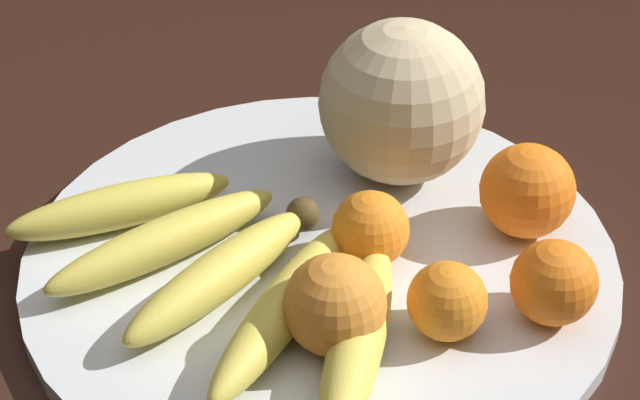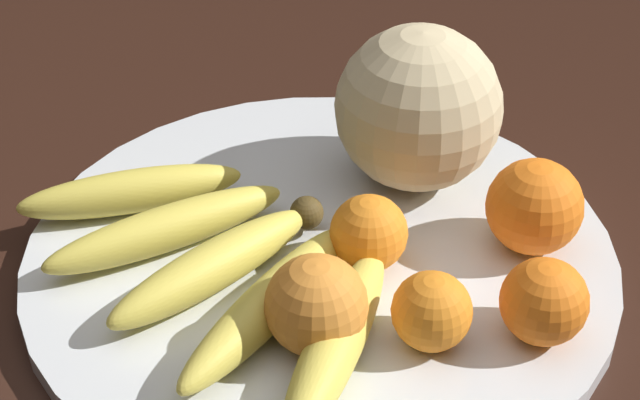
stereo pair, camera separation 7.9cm
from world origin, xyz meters
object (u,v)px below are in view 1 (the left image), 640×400
fruit_bowl (320,259)px  banana_bunch (229,273)px  kitchen_table (349,382)px  orange_back_right (335,305)px  melon (402,102)px  orange_front_right (447,301)px  orange_front_left (370,229)px  orange_back_left (527,191)px  orange_mid_center (554,282)px

fruit_bowl → banana_bunch: (0.04, -0.07, 0.03)m
kitchen_table → orange_back_right: size_ratio=22.95×
melon → orange_front_right: bearing=4.0°
orange_front_left → orange_front_right: bearing=30.4°
kitchen_table → orange_front_right: orange_front_right is taller
orange_back_left → orange_back_right: bearing=-51.8°
orange_back_right → banana_bunch: bearing=-126.6°
orange_front_left → orange_back_left: 0.13m
banana_bunch → melon: bearing=179.1°
banana_bunch → orange_back_right: bearing=95.1°
fruit_bowl → melon: (-0.11, 0.07, 0.08)m
kitchen_table → orange_front_left: 0.13m
kitchen_table → orange_front_left: (-0.04, 0.02, 0.12)m
orange_mid_center → orange_back_right: 0.16m
melon → orange_back_left: (0.08, 0.09, -0.03)m
kitchen_table → orange_front_left: orange_front_left is taller
melon → orange_back_right: melon is taller
melon → orange_mid_center: size_ratio=2.21×
kitchen_table → banana_bunch: size_ratio=5.36×
orange_front_left → orange_back_left: (-0.03, 0.12, 0.01)m
orange_back_right → kitchen_table: bearing=162.6°
orange_back_right → fruit_bowl: bearing=-176.5°
orange_front_right → fruit_bowl: bearing=-137.0°
orange_back_left → orange_back_right: 0.20m
orange_front_left → orange_back_right: (0.09, -0.03, 0.01)m
orange_front_left → orange_back_right: size_ratio=0.83×
kitchen_table → fruit_bowl: fruit_bowl is taller
orange_front_right → orange_mid_center: orange_mid_center is taller
orange_back_left → kitchen_table: bearing=-61.9°
fruit_bowl → banana_bunch: banana_bunch is taller
banana_bunch → orange_mid_center: size_ratio=4.94×
fruit_bowl → banana_bunch: 0.09m
orange_front_right → orange_back_right: 0.08m
kitchen_table → melon: size_ratio=11.99×
kitchen_table → fruit_bowl: (-0.05, -0.02, 0.08)m
banana_bunch → orange_front_left: bearing=149.6°
fruit_bowl → orange_front_right: bearing=43.0°
orange_front_left → fruit_bowl: bearing=-105.6°
banana_bunch → orange_front_right: (0.05, 0.15, 0.01)m
fruit_bowl → orange_mid_center: (0.08, 0.16, 0.04)m
fruit_bowl → melon: melon is taller
melon → orange_mid_center: bearing=26.3°
banana_bunch → fruit_bowl: bearing=164.9°
kitchen_table → fruit_bowl: 0.10m
banana_bunch → orange_back_right: (0.05, 0.07, 0.02)m
banana_bunch → orange_front_left: (-0.03, 0.11, 0.01)m
melon → fruit_bowl: bearing=-33.7°
banana_bunch → orange_mid_center: bearing=123.6°
orange_front_left → orange_mid_center: (0.07, 0.12, 0.00)m
kitchen_table → melon: (-0.16, 0.05, 0.16)m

